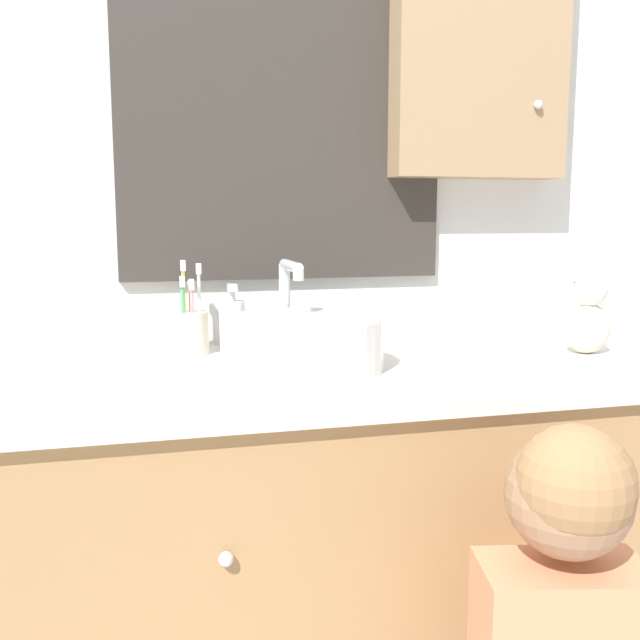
# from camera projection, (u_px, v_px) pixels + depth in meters

# --- Properties ---
(wall_back) EXTENTS (3.20, 0.18, 2.50)m
(wall_back) POSITION_uv_depth(u_px,v_px,m) (322.00, 156.00, 1.65)
(wall_back) COLOR silver
(wall_back) RESTS_ON ground_plane
(vanity_counter) EXTENTS (1.29, 0.58, 0.84)m
(vanity_counter) POSITION_uv_depth(u_px,v_px,m) (352.00, 563.00, 1.47)
(vanity_counter) COLOR #A37A4C
(vanity_counter) RESTS_ON ground_plane
(sink_basin) EXTENTS (0.31, 0.36, 0.20)m
(sink_basin) POSITION_uv_depth(u_px,v_px,m) (303.00, 341.00, 1.37)
(sink_basin) COLOR silver
(sink_basin) RESTS_ON vanity_counter
(toothbrush_holder) EXTENTS (0.07, 0.07, 0.20)m
(toothbrush_holder) POSITION_uv_depth(u_px,v_px,m) (191.00, 330.00, 1.51)
(toothbrush_holder) COLOR beige
(toothbrush_holder) RESTS_ON vanity_counter
(soap_dispenser) EXTENTS (0.06, 0.06, 0.15)m
(soap_dispenser) POSITION_uv_depth(u_px,v_px,m) (232.00, 324.00, 1.55)
(soap_dispenser) COLOR white
(soap_dispenser) RESTS_ON vanity_counter
(teddy_bear) EXTENTS (0.10, 0.08, 0.18)m
(teddy_bear) POSITION_uv_depth(u_px,v_px,m) (588.00, 314.00, 1.52)
(teddy_bear) COLOR beige
(teddy_bear) RESTS_ON vanity_counter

